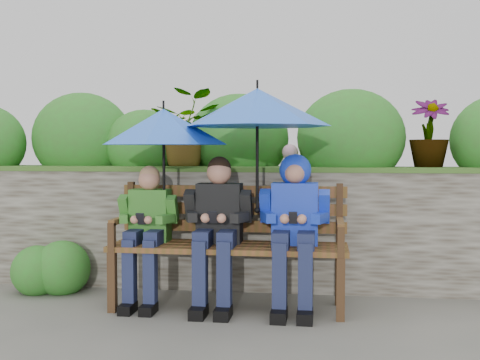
# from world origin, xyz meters

# --- Properties ---
(ground) EXTENTS (60.00, 60.00, 0.00)m
(ground) POSITION_xyz_m (0.00, 0.00, 0.00)
(ground) COLOR #54554D
(ground) RESTS_ON ground
(garden_backdrop) EXTENTS (8.00, 2.86, 1.88)m
(garden_backdrop) POSITION_xyz_m (-0.16, 1.60, 0.63)
(garden_backdrop) COLOR #4C4438
(garden_backdrop) RESTS_ON ground
(park_bench) EXTENTS (1.74, 0.51, 0.92)m
(park_bench) POSITION_xyz_m (-0.08, 0.12, 0.52)
(park_bench) COLOR #3F2917
(park_bench) RESTS_ON ground
(boy_left) EXTENTS (0.44, 0.51, 1.05)m
(boy_left) POSITION_xyz_m (-0.70, 0.05, 0.60)
(boy_left) COLOR #29851D
(boy_left) RESTS_ON ground
(boy_middle) EXTENTS (0.50, 0.57, 1.12)m
(boy_middle) POSITION_xyz_m (-0.16, 0.04, 0.63)
(boy_middle) COLOR black
(boy_middle) RESTS_ON ground
(boy_right) EXTENTS (0.51, 0.61, 1.14)m
(boy_right) POSITION_xyz_m (0.41, 0.05, 0.68)
(boy_right) COLOR #0E30BF
(boy_right) RESTS_ON ground
(umbrella_left) EXTENTS (0.97, 0.97, 0.85)m
(umbrella_left) POSITION_xyz_m (-0.57, 0.08, 1.35)
(umbrella_left) COLOR blue
(umbrella_left) RESTS_ON ground
(umbrella_right) EXTENTS (1.06, 1.06, 0.96)m
(umbrella_right) POSITION_xyz_m (0.14, 0.03, 1.48)
(umbrella_right) COLOR blue
(umbrella_right) RESTS_ON ground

